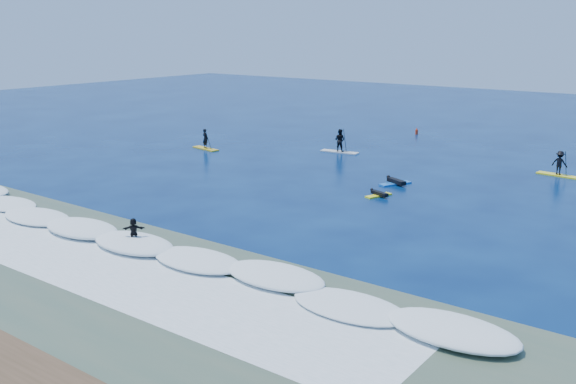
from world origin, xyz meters
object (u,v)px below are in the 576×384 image
Objects in this scene: prone_paddler_far at (395,182)px; wave_surfer at (134,232)px; sup_paddler_center at (340,142)px; prone_paddler_near at (379,194)px; sup_paddler_left at (205,142)px; sup_paddler_right at (559,165)px; marker_buoy at (417,131)px.

prone_paddler_far is 19.46m from wave_surfer.
sup_paddler_center is 14.63m from prone_paddler_near.
sup_paddler_center reaches higher than wave_surfer.
wave_surfer is (15.11, -20.63, 0.09)m from sup_paddler_left.
wave_surfer is (4.92, -26.34, -0.14)m from sup_paddler_center.
sup_paddler_center reaches higher than sup_paddler_right.
sup_paddler_center is at bearing 57.43° from wave_surfer.
sup_paddler_center is (10.19, 5.71, 0.23)m from sup_paddler_left.
prone_paddler_far is (-8.16, -9.26, -0.65)m from sup_paddler_right.
prone_paddler_near is 0.81× the size of prone_paddler_far.
prone_paddler_near is 16.25m from wave_surfer.
wave_surfer is at bearing -167.57° from prone_paddler_far.
sup_paddler_right reaches higher than sup_paddler_left.
marker_buoy is (-8.11, 20.00, 0.13)m from prone_paddler_far.
prone_paddler_far is at bearing 5.87° from sup_paddler_left.
sup_paddler_right reaches higher than prone_paddler_far.
prone_paddler_near is at bearing -3.70° from sup_paddler_left.
prone_paddler_far is at bearing -124.11° from sup_paddler_right.
sup_paddler_center is 17.41m from sup_paddler_right.
sup_paddler_right is 4.55× the size of marker_buoy.
prone_paddler_near is at bearing -113.22° from sup_paddler_right.
sup_paddler_center is 1.44× the size of prone_paddler_far.
sup_paddler_right is 19.51m from marker_buoy.
prone_paddler_far is (-0.65, 3.49, 0.03)m from prone_paddler_near.
marker_buoy reaches higher than prone_paddler_near.
sup_paddler_left is 28.52m from sup_paddler_right.
prone_paddler_near is 25.08m from marker_buoy.
marker_buoy is at bearing 52.55° from wave_surfer.
wave_surfer is at bearing -178.83° from prone_paddler_near.
sup_paddler_right is (27.49, 7.62, 0.17)m from sup_paddler_left.
marker_buoy is (-3.90, 38.99, -0.44)m from wave_surfer.
sup_paddler_left is at bearing 83.06° from wave_surfer.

